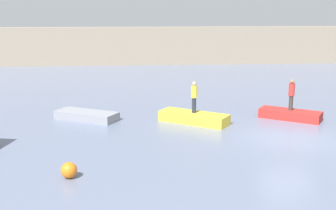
{
  "coord_description": "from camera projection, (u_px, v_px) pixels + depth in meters",
  "views": [
    {
      "loc": [
        -7.15,
        -19.31,
        6.01
      ],
      "look_at": [
        -5.35,
        3.75,
        0.85
      ],
      "focal_mm": 47.41,
      "sensor_mm": 36.0,
      "label": 1
    }
  ],
  "objects": [
    {
      "name": "ground_plane",
      "position": [
        289.0,
        138.0,
        20.64
      ],
      "size": [
        120.0,
        120.0,
        0.0
      ],
      "primitive_type": "plane",
      "color": "slate"
    },
    {
      "name": "embankment_wall",
      "position": [
        201.0,
        46.0,
        46.7
      ],
      "size": [
        80.0,
        1.2,
        3.91
      ],
      "primitive_type": "cube",
      "color": "gray",
      "rests_on": "ground_plane"
    },
    {
      "name": "rowboat_grey",
      "position": [
        87.0,
        116.0,
        24.0
      ],
      "size": [
        3.62,
        2.77,
        0.45
      ],
      "primitive_type": "cube",
      "rotation": [
        0.0,
        0.0,
        -0.5
      ],
      "color": "gray",
      "rests_on": "ground_plane"
    },
    {
      "name": "rowboat_yellow",
      "position": [
        194.0,
        118.0,
        23.32
      ],
      "size": [
        3.71,
        3.08,
        0.55
      ],
      "primitive_type": "cube",
      "rotation": [
        0.0,
        0.0,
        -0.6
      ],
      "color": "gold",
      "rests_on": "ground_plane"
    },
    {
      "name": "rowboat_red",
      "position": [
        290.0,
        115.0,
        24.07
      ],
      "size": [
        3.29,
        2.73,
        0.51
      ],
      "primitive_type": "cube",
      "rotation": [
        0.0,
        0.0,
        -0.6
      ],
      "color": "red",
      "rests_on": "ground_plane"
    },
    {
      "name": "person_red_shirt",
      "position": [
        291.0,
        93.0,
        23.81
      ],
      "size": [
        0.32,
        0.32,
        1.7
      ],
      "color": "#38332D",
      "rests_on": "rowboat_red"
    },
    {
      "name": "person_yellow_shirt",
      "position": [
        194.0,
        96.0,
        23.06
      ],
      "size": [
        0.32,
        0.32,
        1.66
      ],
      "color": "#232838",
      "rests_on": "rowboat_yellow"
    },
    {
      "name": "mooring_buoy",
      "position": [
        69.0,
        170.0,
        15.81
      ],
      "size": [
        0.59,
        0.59,
        0.59
      ],
      "primitive_type": "sphere",
      "color": "orange",
      "rests_on": "ground_plane"
    }
  ]
}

